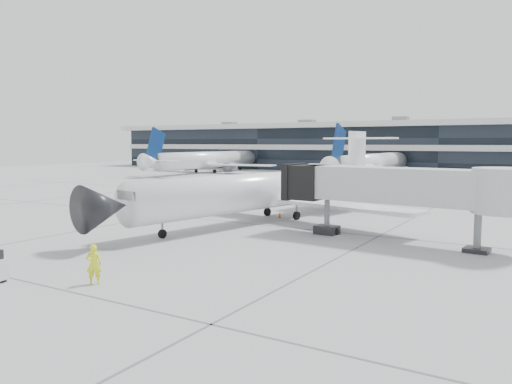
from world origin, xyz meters
The scene contains 9 objects.
ground centered at (0.00, 0.00, 0.00)m, with size 220.00×220.00×0.00m, color #9A9A9D.
terminal centered at (0.00, 82.00, 5.00)m, with size 170.00×22.00×10.00m, color black.
bg_jet_left centered at (-45.00, 55.00, 0.00)m, with size 32.00×40.00×9.60m, color white, non-canonical shape.
bg_jet_center centered at (-8.00, 55.00, 0.00)m, with size 32.00×40.00×9.60m, color white, non-canonical shape.
regional_jet centered at (-0.29, 2.98, 2.66)m, with size 26.88×33.50×7.78m.
jet_bridge centered at (12.27, -1.53, 3.74)m, with size 16.02×4.39×5.14m.
ramp_worker centered at (2.20, -18.58, 0.94)m, with size 0.69×0.45×1.89m, color #F0FF1A.
traffic_cone centered at (-0.12, 4.00, 0.24)m, with size 0.41×0.41×0.52m.
far_tug centered at (-22.14, 35.92, 0.69)m, with size 1.84×2.64×1.55m.
Camera 1 is at (20.50, -34.24, 6.62)m, focal length 35.00 mm.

